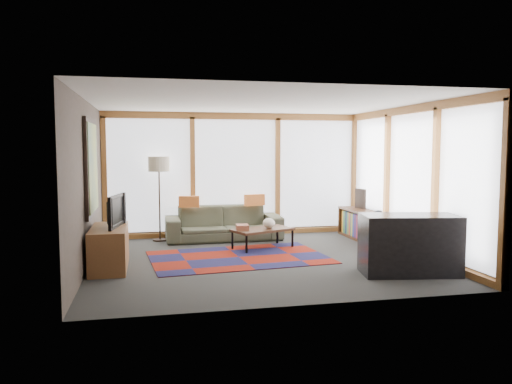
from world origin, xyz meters
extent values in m
plane|color=#292A27|center=(0.00, 0.00, 0.00)|extent=(5.50, 5.50, 0.00)
cube|color=#40372D|center=(-2.75, 0.00, 1.30)|extent=(0.04, 5.00, 2.60)
cube|color=#40372D|center=(0.00, -2.50, 1.30)|extent=(5.50, 0.04, 2.60)
cube|color=silver|center=(0.00, 0.00, 2.60)|extent=(5.50, 5.00, 0.04)
cube|color=white|center=(0.00, 2.47, 1.30)|extent=(5.30, 0.02, 2.35)
cube|color=white|center=(2.72, 0.00, 1.30)|extent=(0.02, 4.80, 2.35)
cube|color=black|center=(-2.71, 0.30, 1.55)|extent=(0.05, 1.35, 1.55)
cube|color=yellow|center=(-2.69, 0.30, 1.55)|extent=(0.02, 1.20, 1.40)
cube|color=maroon|center=(-0.34, 0.21, 0.01)|extent=(3.11, 2.16, 0.01)
imported|color=#3D3E30|center=(-0.34, 1.95, 0.34)|extent=(2.33, 0.92, 0.68)
cube|color=orange|center=(-1.04, 1.96, 0.79)|extent=(0.42, 0.19, 0.22)
cube|color=orange|center=(0.31, 1.96, 0.80)|extent=(0.44, 0.23, 0.23)
cube|color=brown|center=(-0.16, 0.86, 0.42)|extent=(0.24, 0.29, 0.09)
ellipsoid|color=silver|center=(0.35, 0.89, 0.47)|extent=(0.27, 0.27, 0.20)
ellipsoid|color=black|center=(2.46, 0.36, 0.65)|extent=(0.22, 0.22, 0.10)
ellipsoid|color=black|center=(2.48, 0.75, 0.64)|extent=(0.18, 0.18, 0.08)
cube|color=black|center=(2.52, 1.68, 0.80)|extent=(0.12, 0.31, 0.41)
cube|color=brown|center=(-2.43, -0.12, 0.32)|extent=(0.54, 1.28, 0.64)
imported|color=black|center=(-2.39, -0.09, 0.89)|extent=(0.29, 0.88, 0.50)
cube|color=black|center=(1.93, -1.41, 0.44)|extent=(1.49, 0.89, 0.88)
camera|label=1|loc=(-1.81, -8.02, 1.85)|focal=35.00mm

